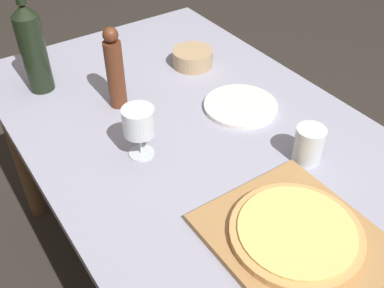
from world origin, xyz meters
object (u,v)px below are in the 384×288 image
Objects in this scene: pizza at (296,233)px; wine_bottle at (33,48)px; pepper_mill at (115,70)px; wine_glass at (139,123)px; small_bowl at (193,58)px.

wine_bottle is (-0.24, 0.91, 0.12)m from pizza.
wine_bottle reaches higher than pepper_mill.
wine_bottle is 2.33× the size of wine_glass.
small_bowl is (0.24, 0.76, -0.00)m from pizza.
pizza is 1.14× the size of pepper_mill.
pizza is 0.70m from pepper_mill.
small_bowl is at bearing -17.45° from wine_bottle.
wine_glass is 0.50m from small_bowl.
small_bowl reaches higher than pizza.
small_bowl is (0.32, 0.07, -0.09)m from pepper_mill.
pepper_mill is at bearing 76.92° from wine_glass.
small_bowl is at bearing 39.48° from wine_glass.
small_bowl is (0.49, -0.15, -0.12)m from wine_bottle.
pepper_mill is 0.25m from wine_glass.
small_bowl is (0.38, 0.31, -0.08)m from wine_glass.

